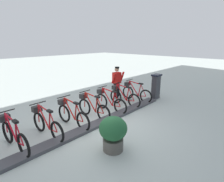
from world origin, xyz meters
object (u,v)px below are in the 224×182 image
object	(u,v)px
bike_docked_2	(109,101)
bike_docked_0	(135,92)
bike_docked_3	(92,107)
bike_docked_4	(72,114)
bike_docked_1	(123,96)
bike_docked_6	(13,135)
worker_near_rack	(117,82)
planter_bush	(113,132)
bike_docked_5	(46,123)
payment_kiosk	(156,86)

from	to	relation	value
bike_docked_2	bike_docked_0	bearing A→B (deg)	-90.00
bike_docked_3	bike_docked_4	xyz separation A→B (m)	(0.00, 0.95, 0.00)
bike_docked_1	bike_docked_6	distance (m)	4.75
bike_docked_1	worker_near_rack	size ratio (longest dim) A/B	1.04
planter_bush	bike_docked_0	bearing A→B (deg)	-62.19
bike_docked_3	worker_near_rack	bearing A→B (deg)	-69.97
bike_docked_5	bike_docked_3	bearing A→B (deg)	-90.00
bike_docked_6	planter_bush	bearing A→B (deg)	-138.47
worker_near_rack	payment_kiosk	bearing A→B (deg)	-136.66
bike_docked_0	planter_bush	size ratio (longest dim) A/B	1.77
bike_docked_0	bike_docked_4	distance (m)	3.80
bike_docked_3	planter_bush	size ratio (longest dim) A/B	1.77
worker_near_rack	bike_docked_3	bearing A→B (deg)	110.03
bike_docked_5	planter_bush	xyz separation A→B (m)	(-2.05, -0.86, 0.11)
payment_kiosk	bike_docked_5	bearing A→B (deg)	84.30
bike_docked_4	bike_docked_0	bearing A→B (deg)	-90.00
bike_docked_0	bike_docked_5	distance (m)	4.75
bike_docked_1	bike_docked_6	bearing A→B (deg)	90.00
bike_docked_4	planter_bush	distance (m)	2.05
payment_kiosk	bike_docked_2	bearing A→B (deg)	78.79
payment_kiosk	bike_docked_5	xyz separation A→B (m)	(0.57, 5.73, -0.24)
bike_docked_6	planter_bush	size ratio (longest dim) A/B	1.77
bike_docked_3	bike_docked_4	bearing A→B (deg)	90.00
payment_kiosk	bike_docked_4	size ratio (longest dim) A/B	0.74
planter_bush	bike_docked_1	bearing A→B (deg)	-55.08
bike_docked_0	bike_docked_5	size ratio (longest dim) A/B	1.00
bike_docked_3	planter_bush	distance (m)	2.30
bike_docked_3	planter_bush	world-z (taller)	bike_docked_3
bike_docked_4	bike_docked_5	world-z (taller)	same
bike_docked_0	bike_docked_3	size ratio (longest dim) A/B	1.00
payment_kiosk	bike_docked_0	world-z (taller)	payment_kiosk
bike_docked_4	bike_docked_5	distance (m)	0.95
bike_docked_3	bike_docked_4	world-z (taller)	same
bike_docked_3	planter_bush	xyz separation A→B (m)	(-2.05, 1.03, 0.11)
planter_bush	worker_near_rack	bearing A→B (deg)	-49.84
payment_kiosk	bike_docked_6	bearing A→B (deg)	85.11
bike_docked_2	worker_near_rack	xyz separation A→B (m)	(0.89, -1.50, 0.48)
bike_docked_0	worker_near_rack	world-z (taller)	worker_near_rack
bike_docked_0	bike_docked_5	bearing A→B (deg)	90.00
bike_docked_0	bike_docked_3	world-z (taller)	same
payment_kiosk	planter_bush	bearing A→B (deg)	106.87
bike_docked_1	planter_bush	bearing A→B (deg)	124.92
bike_docked_3	bike_docked_2	bearing A→B (deg)	-90.00
bike_docked_3	planter_bush	bearing A→B (deg)	153.19
bike_docked_2	bike_docked_6	xyz separation A→B (m)	(0.00, 3.80, 0.00)
bike_docked_1	bike_docked_5	distance (m)	3.80
bike_docked_3	bike_docked_5	distance (m)	1.90
bike_docked_5	worker_near_rack	bearing A→B (deg)	-78.39
bike_docked_2	bike_docked_3	bearing A→B (deg)	90.00
worker_near_rack	bike_docked_5	bearing A→B (deg)	101.61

